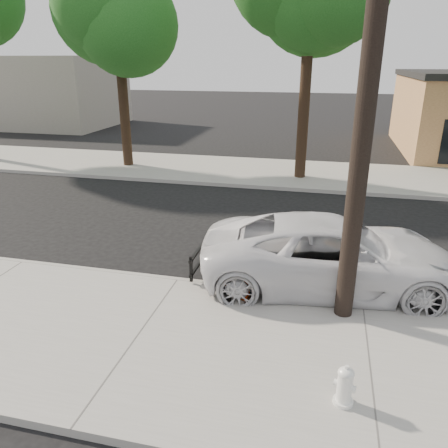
{
  "coord_description": "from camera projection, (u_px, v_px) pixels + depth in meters",
  "views": [
    {
      "loc": [
        3.04,
        -10.39,
        4.79
      ],
      "look_at": [
        0.73,
        -0.65,
        1.0
      ],
      "focal_mm": 35.0,
      "sensor_mm": 36.0,
      "label": 1
    }
  ],
  "objects": [
    {
      "name": "police_cruiser",
      "position": [
        332.0,
        254.0,
        9.55
      ],
      "size": [
        5.96,
        3.31,
        1.58
      ],
      "primitive_type": "imported",
      "rotation": [
        0.0,
        0.0,
        1.7
      ],
      "color": "silver",
      "rests_on": "ground"
    },
    {
      "name": "near_sidewalk",
      "position": [
        138.0,
        338.0,
        7.87
      ],
      "size": [
        90.0,
        4.4,
        0.15
      ],
      "primitive_type": "cube",
      "color": "gray",
      "rests_on": "ground"
    },
    {
      "name": "fire_hydrant",
      "position": [
        345.0,
        386.0,
        6.19
      ],
      "size": [
        0.33,
        0.29,
        0.6
      ],
      "rotation": [
        0.0,
        0.0,
        -0.33
      ],
      "color": "white",
      "rests_on": "near_sidewalk"
    },
    {
      "name": "curb_near",
      "position": [
        178.0,
        282.0,
        9.87
      ],
      "size": [
        90.0,
        0.12,
        0.16
      ],
      "primitive_type": "cube",
      "color": "#9E9B93",
      "rests_on": "ground"
    },
    {
      "name": "tree_b",
      "position": [
        120.0,
        24.0,
        18.22
      ],
      "size": [
        4.34,
        4.2,
        8.45
      ],
      "color": "black",
      "rests_on": "far_sidewalk"
    },
    {
      "name": "ground",
      "position": [
        204.0,
        248.0,
        11.8
      ],
      "size": [
        120.0,
        120.0,
        0.0
      ],
      "primitive_type": "plane",
      "color": "black",
      "rests_on": "ground"
    },
    {
      "name": "utility_pole",
      "position": [
        370.0,
        65.0,
        6.91
      ],
      "size": [
        1.4,
        0.34,
        9.0
      ],
      "color": "black",
      "rests_on": "near_sidewalk"
    },
    {
      "name": "building_far",
      "position": [
        24.0,
        91.0,
        33.44
      ],
      "size": [
        14.0,
        8.0,
        5.0
      ],
      "primitive_type": "cube",
      "color": "gray",
      "rests_on": "ground"
    },
    {
      "name": "far_sidewalk",
      "position": [
        255.0,
        172.0,
        19.51
      ],
      "size": [
        90.0,
        5.0,
        0.15
      ],
      "primitive_type": "cube",
      "color": "gray",
      "rests_on": "ground"
    },
    {
      "name": "traffic_cone",
      "position": [
        244.0,
        282.0,
        9.02
      ],
      "size": [
        0.44,
        0.44,
        0.67
      ],
      "rotation": [
        0.0,
        0.0,
        -0.34
      ],
      "color": "#E4440C",
      "rests_on": "near_sidewalk"
    }
  ]
}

